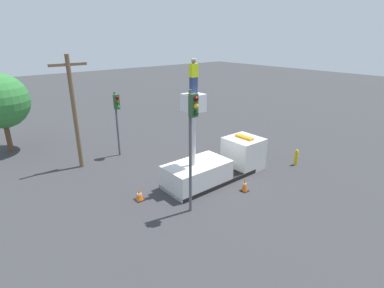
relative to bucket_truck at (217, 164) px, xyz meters
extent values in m
plane|color=#38383A|center=(-0.55, 0.00, -0.91)|extent=(120.00, 120.00, 0.00)
cube|color=black|center=(-0.55, 0.00, -0.79)|extent=(5.78, 2.18, 0.24)
cube|color=silver|center=(-1.58, 0.00, -0.21)|extent=(3.73, 2.12, 1.39)
cube|color=silver|center=(2.34, 0.00, 0.10)|extent=(2.06, 2.12, 2.02)
cube|color=black|center=(3.38, 0.00, 0.51)|extent=(0.03, 1.80, 0.81)
cube|color=orange|center=(2.34, 0.00, 1.18)|extent=(0.36, 1.27, 0.14)
cylinder|color=silver|center=(-1.85, 0.00, 2.05)|extent=(0.22, 0.22, 3.14)
cube|color=silver|center=(-1.85, 0.00, 3.97)|extent=(0.97, 0.97, 0.90)
cube|color=navy|center=(-1.85, 0.00, 4.84)|extent=(0.34, 0.26, 0.84)
cube|color=#D1E519|center=(-1.85, 0.00, 5.59)|extent=(0.40, 0.26, 0.66)
sphere|color=#9E704C|center=(-1.85, 0.00, 6.04)|extent=(0.23, 0.23, 0.23)
cylinder|color=white|center=(-1.85, 0.00, 6.13)|extent=(0.26, 0.26, 0.09)
cylinder|color=#515156|center=(-3.51, -1.77, 2.08)|extent=(0.14, 0.14, 5.97)
cube|color=#2D512D|center=(-3.51, -1.98, 4.42)|extent=(0.34, 0.28, 1.00)
sphere|color=#490707|center=(-3.51, -2.16, 4.73)|extent=(0.22, 0.22, 0.22)
sphere|color=gold|center=(-3.51, -2.16, 4.42)|extent=(0.22, 0.22, 0.22)
sphere|color=#083710|center=(-3.51, -2.16, 4.11)|extent=(0.22, 0.22, 0.22)
cylinder|color=#515156|center=(-2.82, 7.12, 1.38)|extent=(0.14, 0.14, 4.56)
cube|color=#2D512D|center=(-2.82, 6.91, 3.01)|extent=(0.34, 0.28, 1.00)
sphere|color=#490707|center=(-2.82, 6.72, 3.32)|extent=(0.22, 0.22, 0.22)
sphere|color=#503C07|center=(-2.82, 6.72, 3.01)|extent=(0.22, 0.22, 0.22)
sphere|color=green|center=(-2.82, 6.72, 2.70)|extent=(0.22, 0.22, 0.22)
cylinder|color=gold|center=(5.39, -1.97, -0.44)|extent=(0.22, 0.22, 0.94)
sphere|color=gold|center=(5.39, -1.97, 0.09)|extent=(0.19, 0.19, 0.19)
cylinder|color=gold|center=(5.22, -1.97, -0.34)|extent=(0.12, 0.09, 0.09)
cylinder|color=gold|center=(5.56, -1.97, -0.34)|extent=(0.12, 0.09, 0.09)
cube|color=black|center=(-4.92, 0.73, -0.89)|extent=(0.52, 0.52, 0.03)
cone|color=orange|center=(-4.92, 0.73, -0.60)|extent=(0.43, 0.43, 0.61)
cylinder|color=white|center=(-4.92, 0.73, -0.57)|extent=(0.22, 0.22, 0.08)
cube|color=black|center=(0.05, -2.16, -0.89)|extent=(0.41, 0.41, 0.03)
cone|color=orange|center=(0.05, -2.16, -0.51)|extent=(0.34, 0.34, 0.79)
cylinder|color=white|center=(0.05, -2.16, -0.47)|extent=(0.18, 0.18, 0.11)
cylinder|color=brown|center=(-8.71, 12.97, 0.31)|extent=(0.36, 0.36, 2.43)
sphere|color=#337F38|center=(-8.71, 12.97, 2.87)|extent=(3.85, 3.85, 3.85)
cylinder|color=brown|center=(-5.69, 6.87, 2.66)|extent=(0.26, 0.26, 7.12)
cube|color=brown|center=(-5.69, 6.87, 5.62)|extent=(2.20, 0.16, 0.16)
camera|label=1|loc=(-11.60, -11.63, 7.26)|focal=28.00mm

